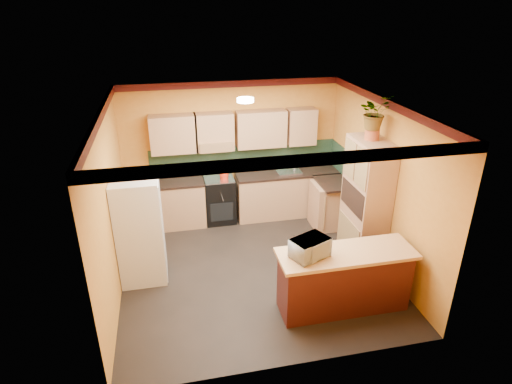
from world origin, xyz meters
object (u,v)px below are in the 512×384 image
base_cabinets_back (251,197)px  fridge (140,230)px  breakfast_bar (344,282)px  stove (220,199)px  microwave (310,248)px  pantry (366,202)px

base_cabinets_back → fridge: size_ratio=2.15×
breakfast_bar → base_cabinets_back: bearing=103.6°
base_cabinets_back → fridge: bearing=-141.3°
fridge → stove: bearing=49.0°
breakfast_bar → microwave: size_ratio=3.66×
fridge → microwave: 2.64m
base_cabinets_back → stove: size_ratio=4.01×
breakfast_bar → fridge: bearing=154.0°
fridge → pantry: pantry is taller
pantry → fridge: bearing=176.7°
stove → pantry: (2.16, -1.86, 0.59)m
stove → pantry: pantry is taller
fridge → pantry: bearing=-3.3°
pantry → microwave: size_ratio=4.27×
base_cabinets_back → microwave: bearing=-86.3°
stove → pantry: 2.91m
stove → fridge: bearing=-131.0°
pantry → stove: bearing=139.4°
microwave → breakfast_bar: bearing=-24.8°
stove → microwave: size_ratio=1.85×
fridge → pantry: (3.60, -0.20, 0.20)m
breakfast_bar → microwave: microwave is taller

